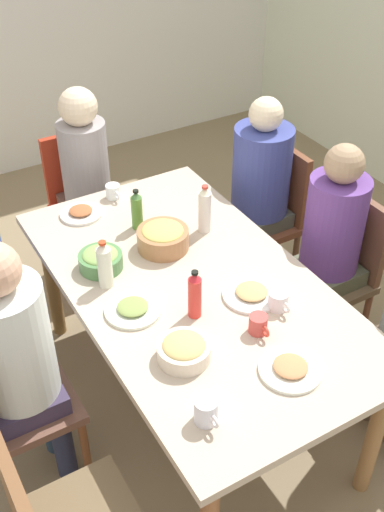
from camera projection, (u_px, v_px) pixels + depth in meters
ground_plane at (192, 398)px, 3.20m from camera, size 6.61×6.61×0.00m
dining_table at (192, 297)px, 2.78m from camera, size 1.82×1.01×0.77m
chair_1 at (84, 198)px, 3.77m from camera, size 0.40×0.40×0.90m
person_1 at (86, 172)px, 3.57m from camera, size 0.30×0.30×1.24m
chair_3 at (5, 402)px, 2.53m from camera, size 0.40×0.40×0.90m
person_3 at (16, 351)px, 2.42m from camera, size 0.32×0.32×1.27m
chair_4 at (338, 266)px, 3.24m from camera, size 0.40×0.40×0.90m
person_4 at (330, 237)px, 3.07m from camera, size 0.30×0.30×1.23m
chair_5 at (269, 211)px, 3.66m from camera, size 0.40×0.40×0.90m
person_5 at (259, 181)px, 3.48m from camera, size 0.33×0.33×1.23m
plate_0 at (133, 309)px, 2.58m from camera, size 0.24×0.24×0.04m
plate_1 at (290, 368)px, 2.32m from camera, size 0.24×0.24×0.04m
plate_2 at (251, 294)px, 2.65m from camera, size 0.25×0.25×0.04m
plate_3 at (81, 213)px, 3.15m from camera, size 0.21×0.21×0.04m
bowl_0 at (101, 260)px, 2.79m from camera, size 0.20×0.20×0.09m
bowl_1 at (163, 237)px, 2.90m from camera, size 0.24×0.24×0.12m
bowl_2 at (184, 350)px, 2.35m from camera, size 0.21×0.21×0.09m
cup_0 at (114, 191)px, 3.27m from camera, size 0.11×0.08×0.07m
cup_1 at (278, 301)px, 2.58m from camera, size 0.12×0.08×0.08m
cup_2 at (258, 324)px, 2.47m from camera, size 0.11×0.08×0.08m
cup_3 at (206, 411)px, 2.12m from camera, size 0.12×0.08×0.10m
bottle_0 at (205, 210)px, 2.98m from camera, size 0.06×0.06×0.25m
bottle_1 at (137, 210)px, 3.01m from camera, size 0.06×0.06×0.21m
bottle_2 at (195, 295)px, 2.50m from camera, size 0.06×0.06×0.23m
bottle_3 at (105, 265)px, 2.66m from camera, size 0.06×0.06×0.23m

